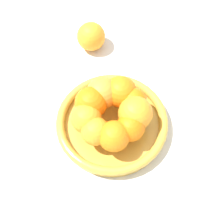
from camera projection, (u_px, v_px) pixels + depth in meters
The scene contains 4 objects.
ground_plane at pixel (112, 127), 0.81m from camera, with size 4.00×4.00×0.00m, color silver.
fruit_bowl at pixel (112, 123), 0.79m from camera, with size 0.28×0.28×0.04m.
orange_pile at pixel (112, 111), 0.74m from camera, with size 0.19×0.19×0.08m.
stray_orange at pixel (91, 36), 0.91m from camera, with size 0.08×0.08×0.08m, color orange.
Camera 1 is at (-0.15, -0.33, 0.73)m, focal length 50.00 mm.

